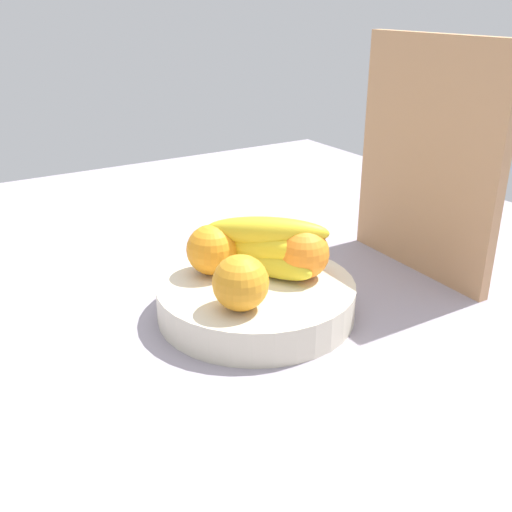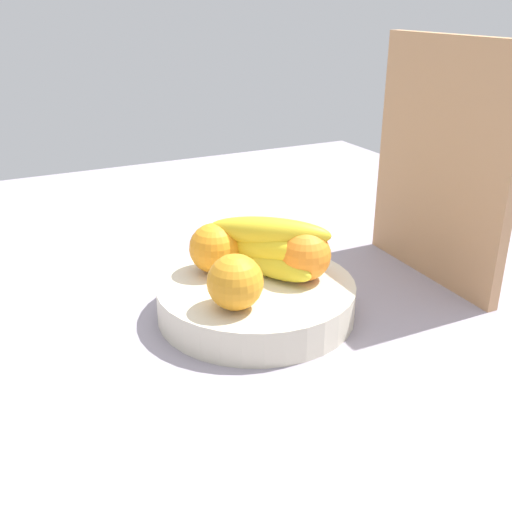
{
  "view_description": "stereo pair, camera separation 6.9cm",
  "coord_description": "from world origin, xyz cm",
  "px_view_note": "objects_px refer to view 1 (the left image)",
  "views": [
    {
      "loc": [
        59.3,
        -41.94,
        40.65
      ],
      "look_at": [
        -3.3,
        -2.95,
        8.79
      ],
      "focal_mm": 42.14,
      "sensor_mm": 36.0,
      "label": 1
    },
    {
      "loc": [
        62.67,
        -35.92,
        40.65
      ],
      "look_at": [
        -3.3,
        -2.95,
        8.79
      ],
      "focal_mm": 42.14,
      "sensor_mm": 36.0,
      "label": 2
    }
  ],
  "objects_px": {
    "fruit_bowl": "(256,298)",
    "banana_bunch": "(263,246)",
    "cutting_board": "(427,159)",
    "orange_center": "(212,250)",
    "orange_front_left": "(241,283)",
    "orange_front_right": "(304,253)"
  },
  "relations": [
    {
      "from": "orange_front_left",
      "to": "orange_front_right",
      "type": "distance_m",
      "value": 0.13
    },
    {
      "from": "orange_front_left",
      "to": "banana_bunch",
      "type": "xyz_separation_m",
      "value": [
        -0.07,
        0.08,
        0.01
      ]
    },
    {
      "from": "fruit_bowl",
      "to": "orange_front_left",
      "type": "xyz_separation_m",
      "value": [
        0.05,
        -0.05,
        0.06
      ]
    },
    {
      "from": "orange_front_left",
      "to": "banana_bunch",
      "type": "distance_m",
      "value": 0.11
    },
    {
      "from": "orange_front_left",
      "to": "orange_front_right",
      "type": "bearing_deg",
      "value": 105.63
    },
    {
      "from": "orange_front_right",
      "to": "fruit_bowl",
      "type": "bearing_deg",
      "value": -105.39
    },
    {
      "from": "fruit_bowl",
      "to": "orange_front_left",
      "type": "bearing_deg",
      "value": -46.52
    },
    {
      "from": "banana_bunch",
      "to": "orange_center",
      "type": "bearing_deg",
      "value": -123.1
    },
    {
      "from": "banana_bunch",
      "to": "cutting_board",
      "type": "bearing_deg",
      "value": 85.1
    },
    {
      "from": "orange_front_right",
      "to": "cutting_board",
      "type": "xyz_separation_m",
      "value": [
        -0.02,
        0.24,
        0.1
      ]
    },
    {
      "from": "orange_front_left",
      "to": "orange_front_right",
      "type": "relative_size",
      "value": 1.0
    },
    {
      "from": "fruit_bowl",
      "to": "banana_bunch",
      "type": "xyz_separation_m",
      "value": [
        -0.02,
        0.03,
        0.07
      ]
    },
    {
      "from": "fruit_bowl",
      "to": "orange_center",
      "type": "relative_size",
      "value": 3.83
    },
    {
      "from": "orange_center",
      "to": "orange_front_right",
      "type": "bearing_deg",
      "value": 52.16
    },
    {
      "from": "fruit_bowl",
      "to": "cutting_board",
      "type": "relative_size",
      "value": 0.76
    },
    {
      "from": "fruit_bowl",
      "to": "cutting_board",
      "type": "height_order",
      "value": "cutting_board"
    },
    {
      "from": "fruit_bowl",
      "to": "banana_bunch",
      "type": "distance_m",
      "value": 0.07
    },
    {
      "from": "orange_center",
      "to": "cutting_board",
      "type": "height_order",
      "value": "cutting_board"
    },
    {
      "from": "fruit_bowl",
      "to": "orange_center",
      "type": "height_order",
      "value": "orange_center"
    },
    {
      "from": "orange_center",
      "to": "orange_front_left",
      "type": "bearing_deg",
      "value": -9.86
    },
    {
      "from": "banana_bunch",
      "to": "orange_front_right",
      "type": "bearing_deg",
      "value": 46.12
    },
    {
      "from": "fruit_bowl",
      "to": "orange_front_right",
      "type": "xyz_separation_m",
      "value": [
        0.02,
        0.07,
        0.06
      ]
    }
  ]
}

